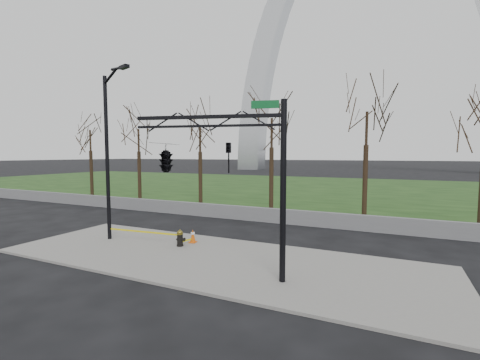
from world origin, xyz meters
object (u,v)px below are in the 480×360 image
at_px(traffic_cone, 193,236).
at_px(street_light, 109,145).
at_px(traffic_signal_mast, 187,158).
at_px(fire_hydrant, 180,238).

height_order(traffic_cone, street_light, street_light).
relative_size(traffic_cone, traffic_signal_mast, 0.11).
bearing_deg(fire_hydrant, traffic_cone, 71.27).
xyz_separation_m(street_light, traffic_signal_mast, (6.07, -2.35, -0.55)).
bearing_deg(traffic_cone, street_light, -162.55).
bearing_deg(traffic_signal_mast, street_light, 144.93).
distance_m(traffic_cone, traffic_signal_mast, 5.60).
xyz_separation_m(traffic_cone, street_light, (-3.91, -1.23, 4.28)).
bearing_deg(fire_hydrant, street_light, -177.95).
distance_m(fire_hydrant, traffic_cone, 0.78).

